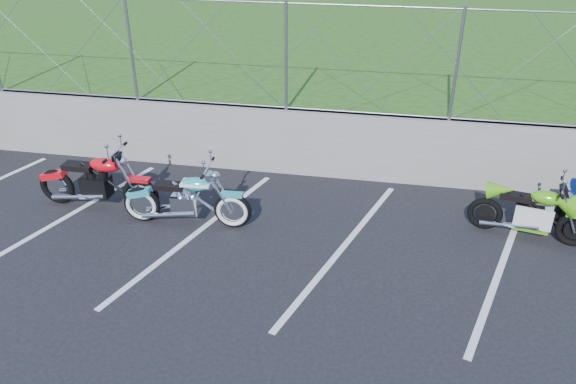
# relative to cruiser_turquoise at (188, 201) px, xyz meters

# --- Properties ---
(ground) EXTENTS (90.00, 90.00, 0.00)m
(ground) POSITION_rel_cruiser_turquoise_xyz_m (0.22, -1.22, -0.44)
(ground) COLOR black
(ground) RESTS_ON ground
(retaining_wall) EXTENTS (30.00, 0.22, 1.30)m
(retaining_wall) POSITION_rel_cruiser_turquoise_xyz_m (0.22, 2.28, 0.21)
(retaining_wall) COLOR slate
(retaining_wall) RESTS_ON ground
(grass_field) EXTENTS (30.00, 20.00, 1.30)m
(grass_field) POSITION_rel_cruiser_turquoise_xyz_m (0.22, 12.28, 0.21)
(grass_field) COLOR #275115
(grass_field) RESTS_ON ground
(chain_link_fence) EXTENTS (28.00, 0.03, 2.00)m
(chain_link_fence) POSITION_rel_cruiser_turquoise_xyz_m (0.22, 2.28, 1.86)
(chain_link_fence) COLOR gray
(chain_link_fence) RESTS_ON retaining_wall
(parking_lines) EXTENTS (18.29, 4.31, 0.01)m
(parking_lines) POSITION_rel_cruiser_turquoise_xyz_m (1.42, -0.22, -0.43)
(parking_lines) COLOR silver
(parking_lines) RESTS_ON ground
(cruiser_turquoise) EXTENTS (2.19, 0.69, 1.09)m
(cruiser_turquoise) POSITION_rel_cruiser_turquoise_xyz_m (0.00, 0.00, 0.00)
(cruiser_turquoise) COLOR black
(cruiser_turquoise) RESTS_ON ground
(naked_orange) EXTENTS (2.25, 0.77, 1.12)m
(naked_orange) POSITION_rel_cruiser_turquoise_xyz_m (-1.71, 0.24, 0.04)
(naked_orange) COLOR black
(naked_orange) RESTS_ON ground
(sportbike_green) EXTENTS (1.89, 0.67, 0.99)m
(sportbike_green) POSITION_rel_cruiser_turquoise_xyz_m (5.52, 0.63, -0.01)
(sportbike_green) COLOR black
(sportbike_green) RESTS_ON ground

